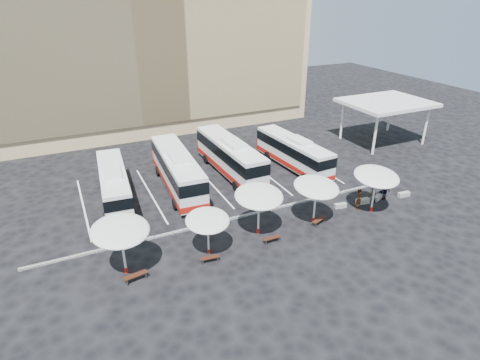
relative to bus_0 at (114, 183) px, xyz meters
name	(u,v)px	position (x,y,z in m)	size (l,w,h in m)	color
ground	(244,220)	(9.14, -8.02, -1.74)	(120.00, 120.00, 0.00)	black
sandstone_building	(143,29)	(9.14, 23.85, 10.88)	(42.00, 18.25, 29.60)	tan
service_canopy	(386,104)	(33.14, 1.98, 3.12)	(10.00, 8.00, 5.20)	white
curb_divider	(242,216)	(9.14, -7.52, -1.67)	(34.00, 0.25, 0.15)	black
bay_lines	(210,182)	(9.14, -0.02, -1.74)	(24.15, 12.00, 0.01)	white
bus_0	(114,183)	(0.00, 0.00, 0.00)	(3.14, 10.89, 3.41)	white
bus_1	(177,169)	(5.93, 0.11, 0.24)	(3.38, 12.36, 3.88)	white
bus_2	(230,155)	(11.88, 1.18, 0.23)	(3.07, 12.24, 3.87)	white
bus_3	(293,152)	(18.62, -0.28, 0.06)	(3.16, 11.23, 3.52)	white
sunshade_0	(120,231)	(-1.15, -10.87, 1.64)	(4.54, 4.58, 3.98)	white
sunshade_1	(208,220)	(4.75, -11.16, 1.05)	(3.44, 3.48, 3.29)	white
sunshade_2	(259,196)	(9.25, -10.32, 1.58)	(4.06, 4.10, 3.91)	white
sunshade_3	(316,187)	(14.16, -10.77, 1.51)	(4.12, 4.16, 3.82)	white
sunshade_4	(376,177)	(19.74, -11.41, 1.60)	(4.28, 4.32, 3.93)	white
wood_bench_0	(136,276)	(-0.72, -11.98, -1.37)	(1.64, 0.68, 0.49)	black
wood_bench_1	(210,258)	(4.45, -12.18, -1.42)	(1.39, 0.49, 0.42)	black
wood_bench_2	(272,239)	(9.61, -11.88, -1.41)	(1.41, 0.38, 0.43)	black
wood_bench_3	(319,220)	(14.38, -11.23, -1.39)	(1.56, 0.90, 0.46)	black
conc_bench_0	(340,206)	(17.72, -9.76, -1.54)	(1.08, 0.36, 0.40)	gray
conc_bench_1	(363,201)	(20.01, -10.00, -1.50)	(1.27, 0.42, 0.48)	gray
conc_bench_2	(378,198)	(21.76, -9.99, -1.53)	(1.12, 0.37, 0.42)	gray
conc_bench_3	(404,194)	(24.40, -10.54, -1.52)	(1.16, 0.39, 0.43)	gray
passenger_0	(359,199)	(19.01, -10.59, -0.79)	(0.70, 0.46, 1.91)	black
passenger_1	(372,193)	(21.01, -10.01, -0.86)	(0.85, 0.67, 1.76)	black
passenger_2	(384,187)	(22.69, -9.65, -0.80)	(1.10, 0.46, 1.88)	black
passenger_3	(385,190)	(22.37, -10.11, -0.83)	(1.18, 0.68, 1.82)	black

